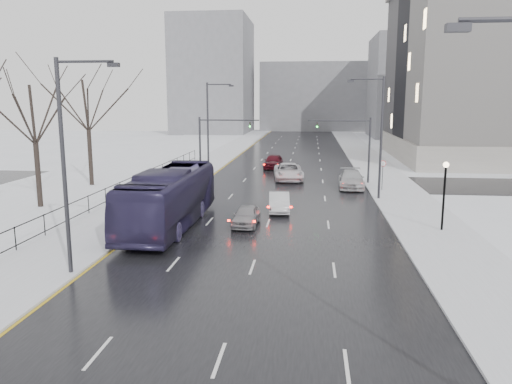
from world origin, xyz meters
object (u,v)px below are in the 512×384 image
(mast_signal_left, at_px, (210,141))
(streetlight_l_far, at_px, (210,124))
(lamppost_r_mid, at_px, (445,186))
(bus, at_px, (170,198))
(streetlight_l_near, at_px, (68,157))
(tree_park_d, at_px, (41,208))
(mast_signal_right, at_px, (358,142))
(sedan_right_far, at_px, (351,179))
(sedan_right_near, at_px, (279,202))
(sedan_right_cross, at_px, (289,172))
(sedan_center_near, at_px, (246,216))
(no_uturn_sign, at_px, (383,166))
(streetlight_r_mid, at_px, (379,132))
(tree_park_e, at_px, (92,186))
(sedan_center_far, at_px, (273,161))

(mast_signal_left, bearing_deg, streetlight_l_far, 101.87)
(lamppost_r_mid, distance_m, bus, 17.30)
(streetlight_l_near, distance_m, streetlight_l_far, 32.00)
(tree_park_d, relative_size, streetlight_l_near, 1.25)
(streetlight_l_far, height_order, mast_signal_right, streetlight_l_far)
(sedan_right_far, bearing_deg, lamppost_r_mid, -72.31)
(lamppost_r_mid, height_order, sedan_right_far, lamppost_r_mid)
(sedan_right_near, xyz_separation_m, sedan_right_cross, (0.00, 14.86, 0.16))
(lamppost_r_mid, xyz_separation_m, mast_signal_right, (-3.67, 18.00, 1.16))
(sedan_right_near, relative_size, sedan_right_cross, 0.69)
(streetlight_l_near, xyz_separation_m, sedan_right_cross, (8.67, 29.50, -4.72))
(lamppost_r_mid, distance_m, sedan_center_near, 12.57)
(no_uturn_sign, xyz_separation_m, sedan_right_cross, (-8.70, 5.50, -1.40))
(mast_signal_right, relative_size, sedan_center_near, 1.67)
(streetlight_r_mid, bearing_deg, mast_signal_left, 152.69)
(tree_park_e, distance_m, sedan_right_cross, 19.51)
(no_uturn_sign, distance_m, sedan_right_cross, 10.39)
(bus, bearing_deg, sedan_center_near, 8.38)
(streetlight_l_near, height_order, mast_signal_right, streetlight_l_near)
(streetlight_l_far, bearing_deg, bus, -85.17)
(tree_park_d, relative_size, streetlight_l_far, 1.25)
(lamppost_r_mid, xyz_separation_m, sedan_right_cross, (-10.50, 19.50, -2.04))
(streetlight_r_mid, relative_size, lamppost_r_mid, 2.34)
(streetlight_l_near, distance_m, mast_signal_right, 32.03)
(streetlight_r_mid, bearing_deg, sedan_center_far, 118.53)
(streetlight_r_mid, distance_m, bus, 18.23)
(streetlight_l_near, relative_size, sedan_center_far, 1.99)
(sedan_center_near, height_order, sedan_right_far, sedan_right_far)
(tree_park_e, distance_m, streetlight_l_near, 26.61)
(sedan_center_far, bearing_deg, mast_signal_left, -116.34)
(tree_park_d, height_order, lamppost_r_mid, tree_park_d)
(streetlight_r_mid, height_order, sedan_right_far, streetlight_r_mid)
(streetlight_r_mid, xyz_separation_m, lamppost_r_mid, (2.83, -10.00, -2.67))
(streetlight_r_mid, bearing_deg, sedan_right_far, 106.20)
(tree_park_e, relative_size, mast_signal_left, 2.08)
(tree_park_e, height_order, streetlight_l_far, streetlight_l_far)
(bus, bearing_deg, sedan_right_cross, 71.45)
(tree_park_d, distance_m, tree_park_e, 10.01)
(lamppost_r_mid, bearing_deg, sedan_right_far, 105.95)
(sedan_right_far, distance_m, sedan_center_far, 15.14)
(tree_park_d, distance_m, mast_signal_right, 29.05)
(mast_signal_right, height_order, sedan_center_far, mast_signal_right)
(streetlight_l_far, xyz_separation_m, bus, (1.90, -22.51, -3.69))
(lamppost_r_mid, bearing_deg, mast_signal_left, 135.52)
(streetlight_l_near, bearing_deg, no_uturn_sign, 54.11)
(mast_signal_right, height_order, no_uturn_sign, mast_signal_right)
(sedan_right_cross, bearing_deg, streetlight_l_far, 158.09)
(mast_signal_left, xyz_separation_m, sedan_right_near, (7.83, -13.35, -3.37))
(tree_park_d, relative_size, no_uturn_sign, 4.63)
(tree_park_d, height_order, streetlight_l_near, streetlight_l_near)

